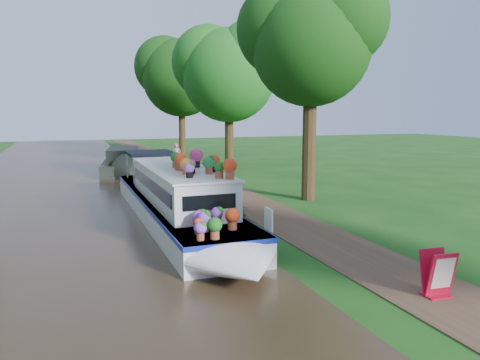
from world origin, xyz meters
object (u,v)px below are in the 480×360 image
(plant_boat, at_px, (179,199))
(second_boat, at_px, (123,163))
(pedestrian_pink, at_px, (177,155))
(sandwich_board, at_px, (438,276))

(plant_boat, bearing_deg, second_boat, 90.57)
(second_boat, relative_size, pedestrian_pink, 5.10)
(plant_boat, distance_m, second_boat, 13.98)
(plant_boat, relative_size, second_boat, 1.71)
(sandwich_board, bearing_deg, second_boat, 103.63)
(plant_boat, bearing_deg, pedestrian_pink, 77.37)
(sandwich_board, xyz_separation_m, pedestrian_pink, (0.13, 23.39, 0.36))
(second_boat, height_order, pedestrian_pink, pedestrian_pink)
(plant_boat, distance_m, sandwich_board, 8.44)
(second_boat, distance_m, sandwich_board, 21.98)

